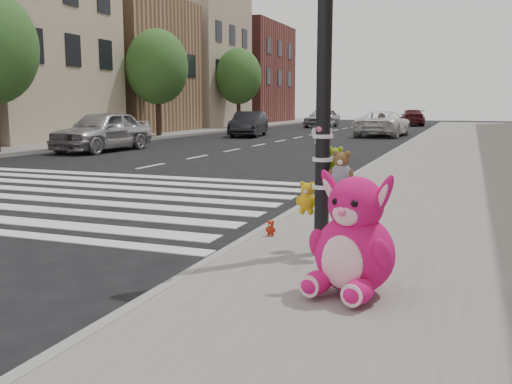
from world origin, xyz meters
The scene contains 19 objects.
ground centered at (0.00, 0.00, 0.00)m, with size 120.00×120.00×0.00m, color black.
sidewalk_near centered at (5.00, 10.00, 0.07)m, with size 7.00×80.00×0.14m, color slate.
sidewalk_far centered at (-13.50, 20.00, 0.07)m, with size 6.00×80.00×0.14m, color slate.
curb_edge centered at (1.55, 10.00, 0.07)m, with size 0.12×80.00×0.15m, color gray.
crosswalk centered at (-4.50, 5.20, 0.01)m, with size 11.00×6.00×0.01m, color silver, non-canonical shape.
bld_far_b centered at (-15.50, 17.00, 5.50)m, with size 6.00×8.00×11.00m, color #BDAD92.
bld_far_c centered at (-15.50, 26.00, 4.00)m, with size 6.00×8.00×8.00m, color #9F7555.
bld_far_d centered at (-15.50, 35.00, 5.00)m, with size 6.00×8.00×10.00m, color #BBA28F.
bld_far_e centered at (-15.50, 46.00, 4.50)m, with size 6.00×10.00×9.00m, color brown.
signal_pole centered at (2.62, 1.81, 1.79)m, with size 0.69×0.49×4.00m.
tree_far_b centered at (-11.20, 22.00, 3.65)m, with size 3.20×3.20×5.44m.
tree_far_c centered at (-11.20, 33.00, 3.65)m, with size 3.20×3.20×5.44m.
pink_bunny centered at (3.19, 0.57, 0.59)m, with size 0.85×0.94×1.10m.
red_teddy centered at (1.80, 2.40, 0.24)m, with size 0.14×0.09×0.20m, color #A92310, non-canonical shape.
car_silver_far centered at (-8.95, 13.97, 0.77)m, with size 1.81×4.51×1.54m, color #ABABB0.
car_dark_far centered at (-7.31, 24.99, 0.68)m, with size 1.44×4.14×1.36m, color black.
car_white_near centered at (-0.44, 27.71, 0.70)m, with size 2.32×5.03×1.40m, color white.
car_maroon_near centered at (-0.45, 44.27, 0.65)m, with size 1.82×4.49×1.30m, color #50161A.
car_silver_deep centered at (-6.50, 38.27, 0.72)m, with size 1.70×4.23×1.44m, color #B5B5BA.
Camera 1 is at (4.09, -4.23, 1.79)m, focal length 40.00 mm.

